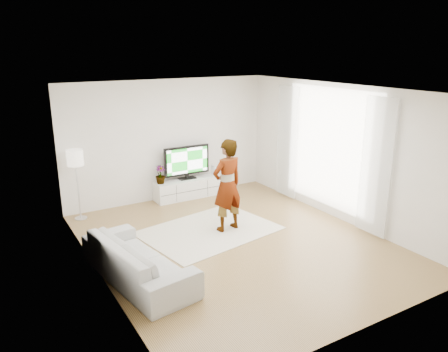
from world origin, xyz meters
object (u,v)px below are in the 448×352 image
television (187,161)px  rug (209,230)px  player (227,185)px  media_console (188,188)px  sofa (138,259)px  floor_lamp (75,161)px

television → rug: television is taller
television → player: player is taller
player → media_console: bearing=-102.9°
media_console → sofa: size_ratio=0.73×
player → sofa: player is taller
player → floor_lamp: 3.17m
television → sofa: 3.95m
media_console → floor_lamp: 2.76m
television → player: (-0.20, -2.18, 0.03)m
sofa → floor_lamp: bearing=-5.2°
rug → sofa: 2.15m
media_console → sofa: bearing=-127.6°
sofa → floor_lamp: (-0.19, 3.01, 0.93)m
media_console → sofa: sofa is taller
player → floor_lamp: bearing=-49.1°
media_console → rug: 2.10m
player → floor_lamp: player is taller
media_console → player: size_ratio=0.90×
player → floor_lamp: size_ratio=1.23×
rug → player: 0.99m
television → player: size_ratio=0.63×
television → floor_lamp: floor_lamp is taller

